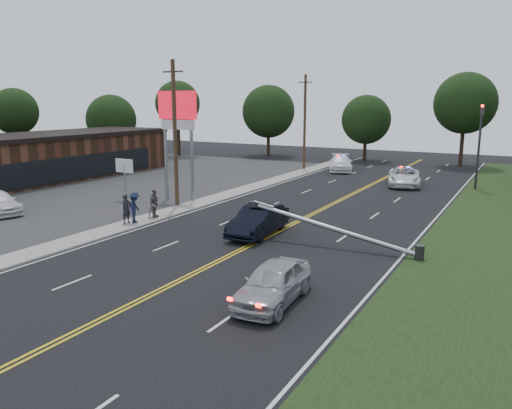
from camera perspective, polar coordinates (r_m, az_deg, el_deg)
The scene contains 25 objects.
ground at distance 20.87m, azimuth -9.27°, elevation -8.86°, with size 120.00×120.00×0.00m, color black.
parking_lot at distance 41.61m, azimuth -22.53°, elevation 0.76°, with size 25.00×60.00×0.01m, color #2D2D2D.
sidewalk at distance 33.41m, azimuth -10.00°, elevation -0.93°, with size 1.80×70.00×0.12m, color gray.
centerline_yellow at distance 28.99m, azimuth 3.05°, elevation -2.81°, with size 0.36×80.00×0.00m, color gold.
pharmacy_building at distance 50.01m, azimuth -24.89°, elevation 4.83°, with size 8.40×30.40×4.30m.
pylon_sign at distance 37.07m, azimuth -8.96°, elevation 9.61°, with size 3.20×0.35×8.00m.
small_sign at distance 38.16m, azimuth -14.80°, elevation 3.90°, with size 1.60×0.14×3.10m.
traffic_signal at distance 45.50m, azimuth 24.19°, elevation 6.85°, with size 0.28×0.41×7.05m.
fallen_streetlight at distance 25.41m, azimuth 9.59°, elevation -2.94°, with size 9.36×0.44×1.91m.
utility_pole_mid at distance 34.75m, azimuth -9.25°, elevation 7.96°, with size 1.60×0.28×10.00m.
utility_pole_far at distance 53.75m, azimuth 5.59°, elevation 9.35°, with size 1.60×0.28×10.00m.
tree_2 at distance 61.02m, azimuth -25.87°, elevation 9.53°, with size 5.03×5.03×8.68m.
tree_3 at distance 66.08m, azimuth -16.22°, elevation 9.29°, with size 6.20×6.20×8.09m.
tree_4 at distance 68.70m, azimuth -8.95°, elevation 11.34°, with size 5.97×5.97×9.95m.
tree_5 at distance 67.78m, azimuth 1.44°, elevation 10.58°, with size 7.00×7.00×9.41m.
tree_6 at distance 63.38m, azimuth 12.47°, elevation 9.45°, with size 5.99×5.99×8.04m.
tree_7 at distance 61.19m, azimuth 22.79°, elevation 10.62°, with size 6.81×6.81×10.45m.
crashed_sedan at distance 27.62m, azimuth 0.28°, elevation -1.80°, with size 1.74×4.98×1.64m, color black.
waiting_sedan at distance 18.49m, azimuth 1.94°, elevation -8.95°, with size 1.79×4.46×1.52m, color #AAACB2.
emergency_a at distance 45.56m, azimuth 16.58°, elevation 3.06°, with size 2.63×5.69×1.58m, color white.
emergency_b at distance 53.74m, azimuth 9.65°, elevation 4.68°, with size 2.30×5.66×1.64m, color white.
bystander_a at distance 30.56m, azimuth -14.60°, elevation -0.49°, with size 0.65×0.43×1.78m, color #24232A.
bystander_b at distance 31.82m, azimuth -11.62°, elevation 0.00°, with size 0.80×0.62×1.65m, color #B0B0B5.
bystander_c at distance 30.62m, azimuth -13.69°, elevation -0.34°, with size 1.20×0.69×1.86m, color #18213C.
bystander_d at distance 31.76m, azimuth -11.55°, elevation 0.10°, with size 1.04×0.43×1.78m, color #62524E.
Camera 1 is at (12.27, -15.23, 7.30)m, focal length 35.00 mm.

